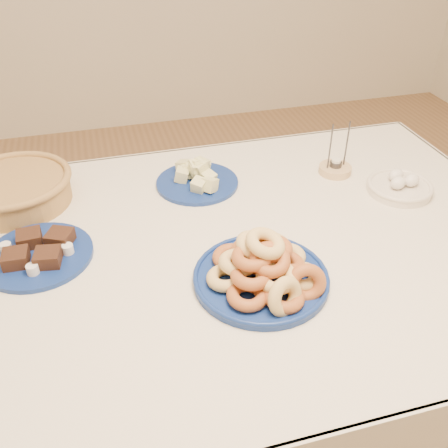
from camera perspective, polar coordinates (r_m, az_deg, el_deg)
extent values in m
plane|color=olive|center=(1.82, -0.45, -21.43)|extent=(5.00, 5.00, 0.00)
cylinder|color=brown|center=(2.03, 15.88, -1.16)|extent=(0.06, 0.06, 0.72)
cube|color=silver|center=(1.27, -0.60, -2.79)|extent=(1.70, 1.10, 0.02)
cube|color=silver|center=(1.79, -5.12, 4.46)|extent=(1.70, 0.01, 0.28)
cylinder|color=navy|center=(1.16, 4.23, -6.25)|extent=(0.39, 0.39, 0.02)
torus|color=navy|center=(1.15, 4.25, -5.95)|extent=(0.39, 0.39, 0.01)
torus|color=tan|center=(1.19, 7.17, -3.68)|extent=(0.13, 0.13, 0.03)
torus|color=brown|center=(1.21, 3.86, -2.61)|extent=(0.12, 0.12, 0.03)
torus|color=brown|center=(1.18, 0.85, -3.85)|extent=(0.12, 0.12, 0.03)
torus|color=tan|center=(1.12, 0.25, -6.15)|extent=(0.13, 0.13, 0.04)
torus|color=brown|center=(1.08, 2.68, -8.18)|extent=(0.13, 0.13, 0.03)
torus|color=brown|center=(1.08, 6.87, -8.25)|extent=(0.13, 0.13, 0.04)
torus|color=tan|center=(1.14, 8.79, -5.93)|extent=(0.12, 0.12, 0.03)
torus|color=tan|center=(1.17, 5.60, -2.74)|extent=(0.10, 0.10, 0.05)
torus|color=brown|center=(1.16, 2.88, -2.95)|extent=(0.13, 0.13, 0.04)
torus|color=tan|center=(1.12, 1.66, -4.40)|extent=(0.13, 0.13, 0.04)
torus|color=brown|center=(1.09, 3.11, -5.95)|extent=(0.13, 0.13, 0.03)
torus|color=tan|center=(1.09, 6.03, -6.01)|extent=(0.12, 0.12, 0.05)
torus|color=brown|center=(1.13, 7.10, -4.33)|extent=(0.11, 0.11, 0.05)
torus|color=brown|center=(1.12, 5.57, -2.81)|extent=(0.12, 0.12, 0.03)
torus|color=tan|center=(1.12, 3.56, -2.53)|extent=(0.13, 0.13, 0.06)
torus|color=brown|center=(1.09, 3.20, -3.78)|extent=(0.12, 0.12, 0.03)
torus|color=brown|center=(1.09, 5.27, -4.07)|extent=(0.10, 0.10, 0.06)
torus|color=tan|center=(1.09, 4.77, -2.21)|extent=(0.13, 0.13, 0.05)
torus|color=tan|center=(1.06, 6.99, -8.26)|extent=(0.11, 0.09, 0.09)
torus|color=brown|center=(1.10, 9.36, -6.72)|extent=(0.10, 0.07, 0.09)
cylinder|color=navy|center=(1.51, -3.07, 4.73)|extent=(0.27, 0.27, 0.01)
cube|color=#D3D486|center=(1.48, -2.83, 6.45)|extent=(0.06, 0.06, 0.05)
cube|color=#D3D486|center=(1.55, -4.58, 6.55)|extent=(0.06, 0.06, 0.05)
cube|color=#D3D486|center=(1.50, -4.82, 5.59)|extent=(0.06, 0.05, 0.05)
cube|color=#D3D486|center=(1.54, -2.32, 6.52)|extent=(0.05, 0.05, 0.05)
cube|color=#D3D486|center=(1.48, -3.08, 6.55)|extent=(0.05, 0.05, 0.05)
cube|color=#D3D486|center=(1.48, -3.05, 6.52)|extent=(0.05, 0.04, 0.05)
cube|color=#D3D486|center=(1.45, -2.88, 4.44)|extent=(0.05, 0.06, 0.05)
cube|color=#D3D486|center=(1.49, -2.65, 6.77)|extent=(0.06, 0.06, 0.05)
cube|color=#D3D486|center=(1.48, -1.83, 5.24)|extent=(0.05, 0.06, 0.05)
cube|color=#D3D486|center=(1.52, -3.93, 6.09)|extent=(0.05, 0.05, 0.05)
cube|color=#D3D486|center=(1.52, -4.09, 6.04)|extent=(0.05, 0.05, 0.05)
cube|color=#D3D486|center=(1.45, -1.65, 4.51)|extent=(0.06, 0.06, 0.05)
cube|color=#D3D486|center=(1.48, -3.17, 6.48)|extent=(0.04, 0.05, 0.05)
cylinder|color=navy|center=(1.30, -20.47, -3.39)|extent=(0.29, 0.29, 0.01)
cube|color=black|center=(1.27, -22.71, -3.62)|extent=(0.06, 0.06, 0.03)
cube|color=black|center=(1.25, -19.49, -3.62)|extent=(0.07, 0.07, 0.03)
cube|color=black|center=(1.33, -21.36, -1.56)|extent=(0.06, 0.06, 0.03)
cube|color=black|center=(1.30, -18.25, -1.51)|extent=(0.08, 0.08, 0.03)
cylinder|color=silver|center=(1.33, -23.65, -2.50)|extent=(0.03, 0.03, 0.02)
cylinder|color=silver|center=(1.23, -21.04, -4.86)|extent=(0.03, 0.03, 0.02)
cylinder|color=silver|center=(1.27, -17.43, -2.74)|extent=(0.03, 0.03, 0.02)
cylinder|color=olive|center=(1.52, -22.79, 3.45)|extent=(0.37, 0.37, 0.07)
torus|color=olive|center=(1.51, -23.12, 4.69)|extent=(0.40, 0.40, 0.02)
cylinder|color=tan|center=(1.60, 12.57, 6.10)|extent=(0.11, 0.11, 0.02)
cylinder|color=#3C3C41|center=(1.60, 12.66, 6.70)|extent=(0.04, 0.04, 0.02)
cylinder|color=silver|center=(1.59, 12.71, 7.07)|extent=(0.03, 0.03, 0.01)
cylinder|color=#3C3C41|center=(1.55, 12.05, 8.64)|extent=(0.01, 0.01, 0.15)
cylinder|color=#3C3C41|center=(1.58, 13.86, 8.92)|extent=(0.01, 0.01, 0.15)
cylinder|color=beige|center=(1.56, 19.39, 3.85)|extent=(0.23, 0.23, 0.02)
torus|color=beige|center=(1.55, 19.48, 4.23)|extent=(0.23, 0.23, 0.01)
ellipsoid|color=silver|center=(1.52, 19.28, 4.46)|extent=(0.06, 0.05, 0.04)
ellipsoid|color=silver|center=(1.54, 20.65, 4.71)|extent=(0.06, 0.05, 0.04)
ellipsoid|color=silver|center=(1.56, 19.07, 5.32)|extent=(0.06, 0.05, 0.04)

